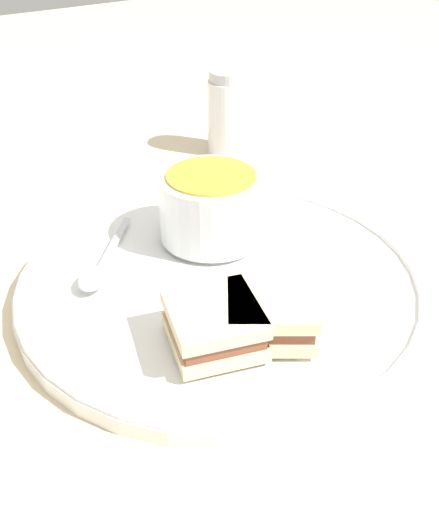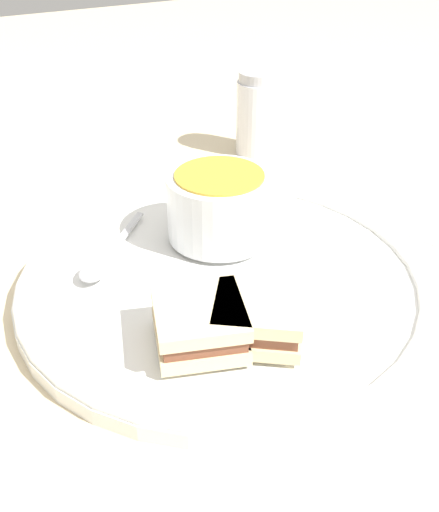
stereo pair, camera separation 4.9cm
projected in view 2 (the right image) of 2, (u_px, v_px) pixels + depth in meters
ground_plane at (220, 290)px, 0.51m from camera, size 2.40×2.40×0.00m
plate at (220, 281)px, 0.50m from camera, size 0.34×0.34×0.02m
soup_bowl at (219, 205)px, 0.53m from camera, size 0.09×0.09×0.06m
spoon at (100, 264)px, 0.50m from camera, size 0.10×0.09×0.01m
sandwich_half_near at (200, 324)px, 0.42m from camera, size 0.08×0.08×0.03m
sandwich_half_far at (259, 315)px, 0.43m from camera, size 0.09×0.09×0.03m
salt_shaker at (257, 114)px, 0.72m from camera, size 0.05×0.05×0.10m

